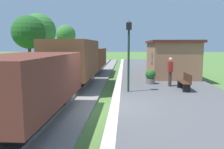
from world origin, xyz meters
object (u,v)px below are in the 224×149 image
at_px(station_hut, 170,58).
at_px(tree_field_distant, 66,35).
at_px(bench_near_hut, 185,81).
at_px(lamp_post_near, 129,43).
at_px(tree_field_left, 39,31).
at_px(potted_planter, 150,76).
at_px(person_waiting, 170,71).
at_px(freight_train, 73,64).
at_px(tree_trackside_far, 29,32).

relative_size(station_hut, tree_field_distant, 1.02).
bearing_deg(tree_field_distant, bench_near_hut, -59.75).
bearing_deg(lamp_post_near, tree_field_left, 125.69).
relative_size(station_hut, bench_near_hut, 3.87).
distance_m(bench_near_hut, potted_planter, 2.50).
bearing_deg(person_waiting, freight_train, -6.77).
distance_m(freight_train, lamp_post_near, 4.14).
height_order(freight_train, potted_planter, freight_train).
bearing_deg(bench_near_hut, freight_train, 167.81).
xyz_separation_m(lamp_post_near, tree_trackside_far, (-8.55, 7.54, 0.97)).
height_order(freight_train, bench_near_hut, freight_train).
xyz_separation_m(potted_planter, lamp_post_near, (-1.43, -2.48, 2.08)).
relative_size(bench_near_hut, tree_trackside_far, 0.29).
distance_m(lamp_post_near, tree_field_left, 17.90).
distance_m(tree_trackside_far, tree_field_distant, 13.72).
height_order(potted_planter, tree_field_distant, tree_field_distant).
bearing_deg(lamp_post_near, bench_near_hut, 11.16).
xyz_separation_m(potted_planter, tree_field_left, (-11.83, 12.00, 3.62)).
bearing_deg(potted_planter, freight_train, -174.36).
relative_size(lamp_post_near, tree_trackside_far, 0.71).
distance_m(freight_train, tree_field_distant, 20.21).
xyz_separation_m(person_waiting, potted_planter, (-1.07, 0.75, -0.46)).
bearing_deg(bench_near_hut, person_waiting, 117.72).
height_order(freight_train, tree_trackside_far, tree_trackside_far).
height_order(freight_train, station_hut, station_hut).
distance_m(potted_planter, tree_field_distant, 21.73).
relative_size(freight_train, person_waiting, 11.35).
height_order(bench_near_hut, person_waiting, person_waiting).
relative_size(potted_planter, tree_field_distant, 0.16).
bearing_deg(tree_trackside_far, station_hut, -5.97).
bearing_deg(bench_near_hut, station_hut, 86.69).
relative_size(station_hut, lamp_post_near, 1.57).
xyz_separation_m(tree_field_left, tree_field_distant, (1.46, 6.76, -0.12)).
distance_m(tree_trackside_far, tree_field_left, 7.21).
distance_m(bench_near_hut, tree_field_left, 19.69).
bearing_deg(potted_planter, bench_near_hut, -48.55).
bearing_deg(tree_field_distant, lamp_post_near, -67.16).
bearing_deg(freight_train, station_hut, 32.23).
distance_m(person_waiting, tree_field_left, 18.42).
height_order(freight_train, tree_field_distant, tree_field_distant).
relative_size(freight_train, potted_planter, 21.18).
bearing_deg(tree_field_left, bench_near_hut, -45.81).
relative_size(freight_train, bench_near_hut, 12.93).
distance_m(bench_near_hut, person_waiting, 1.35).
bearing_deg(tree_field_left, potted_planter, -45.41).
height_order(freight_train, tree_field_left, tree_field_left).
relative_size(station_hut, person_waiting, 3.39).
height_order(tree_field_left, tree_field_distant, tree_field_left).
height_order(station_hut, lamp_post_near, lamp_post_near).
height_order(person_waiting, lamp_post_near, lamp_post_near).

